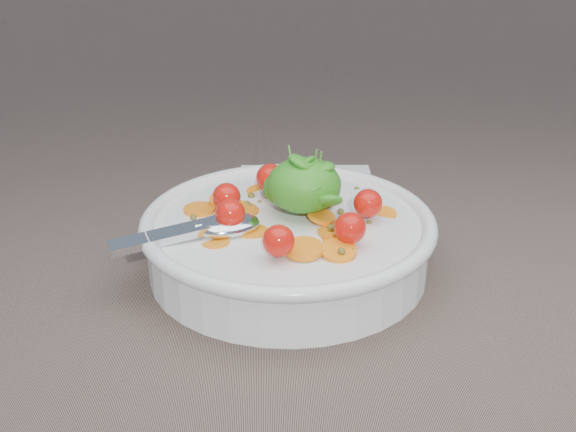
{
  "coord_description": "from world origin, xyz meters",
  "views": [
    {
      "loc": [
        -0.02,
        -0.57,
        0.32
      ],
      "look_at": [
        0.0,
        -0.01,
        0.05
      ],
      "focal_mm": 45.0,
      "sensor_mm": 36.0,
      "label": 1
    }
  ],
  "objects": [
    {
      "name": "napkin",
      "position": [
        0.03,
        0.17,
        0.0
      ],
      "size": [
        0.16,
        0.14,
        0.01
      ],
      "primitive_type": "cube",
      "rotation": [
        0.0,
        0.0,
        -0.03
      ],
      "color": "white",
      "rests_on": "ground"
    },
    {
      "name": "bowl",
      "position": [
        0.0,
        -0.01,
        0.03
      ],
      "size": [
        0.28,
        0.26,
        0.11
      ],
      "color": "white",
      "rests_on": "ground"
    },
    {
      "name": "ground",
      "position": [
        0.0,
        0.0,
        0.0
      ],
      "size": [
        6.0,
        6.0,
        0.0
      ],
      "primitive_type": "plane",
      "color": "#786256",
      "rests_on": "ground"
    }
  ]
}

